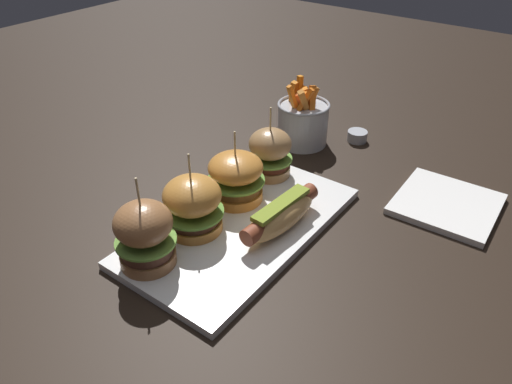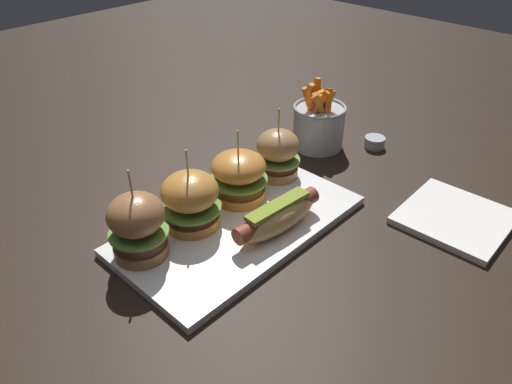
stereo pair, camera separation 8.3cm
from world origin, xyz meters
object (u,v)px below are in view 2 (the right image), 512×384
slider_center_left (190,200)px  slider_far_right (278,153)px  sauce_ramekin (375,142)px  slider_far_left (138,225)px  hot_dog (277,216)px  platter_main (239,225)px  side_plate (455,218)px  slider_center_right (239,176)px  fries_bucket (319,124)px

slider_center_left → slider_far_right: slider_center_left is taller
slider_center_left → sauce_ramekin: (0.47, -0.06, -0.05)m
slider_far_left → hot_dog: bearing=-30.7°
platter_main → side_plate: (0.27, -0.26, -0.00)m
hot_dog → slider_far_right: bearing=41.2°
slider_center_right → platter_main: bearing=-135.1°
slider_far_right → side_plate: bearing=-69.5°
slider_center_left → slider_center_right: bearing=-0.4°
platter_main → slider_center_right: bearing=44.9°
slider_far_left → fries_bucket: bearing=3.8°
slider_center_right → sauce_ramekin: size_ratio=3.04×
side_plate → fries_bucket: bearing=80.9°
slider_center_left → fries_bucket: bearing=4.7°
platter_main → side_plate: bearing=-43.4°
hot_dog → side_plate: hot_dog is taller
platter_main → slider_far_left: size_ratio=2.77×
sauce_ramekin → side_plate: bearing=-118.7°
slider_center_left → slider_center_right: slider_center_left is taller
slider_far_right → fries_bucket: size_ratio=0.96×
slider_far_right → platter_main: bearing=-161.5°
platter_main → slider_far_left: bearing=161.9°
slider_far_left → fries_bucket: (0.49, 0.03, -0.02)m
slider_far_right → fries_bucket: 0.17m
fries_bucket → side_plate: (-0.05, -0.34, -0.05)m
slider_center_left → sauce_ramekin: size_ratio=3.20×
hot_dog → slider_far_left: 0.22m
platter_main → slider_center_right: slider_center_right is taller
slider_far_left → slider_far_right: bearing=-0.0°
hot_dog → slider_center_left: (-0.09, 0.11, 0.02)m
platter_main → sauce_ramekin: size_ratio=9.46×
slider_far_left → slider_center_right: (0.21, -0.00, -0.01)m
slider_far_right → sauce_ramekin: size_ratio=3.18×
slider_far_left → slider_center_right: bearing=-0.1°
slider_center_right → hot_dog: bearing=-101.8°
side_plate → sauce_ramekin: bearing=61.3°
slider_far_right → side_plate: 0.34m
slider_center_left → hot_dog: bearing=-52.5°
platter_main → slider_far_right: size_ratio=2.98×
platter_main → slider_far_right: bearing=18.5°
hot_dog → side_plate: (0.24, -0.20, -0.03)m
slider_far_left → slider_center_left: slider_far_left is taller
platter_main → slider_center_left: 0.10m
hot_dog → slider_far_left: bearing=149.3°
hot_dog → slider_center_right: 0.12m
hot_dog → sauce_ramekin: size_ratio=3.98×
sauce_ramekin → hot_dog: bearing=-172.6°
slider_far_left → slider_center_right: size_ratio=1.12×
slider_far_left → side_plate: bearing=-35.6°
platter_main → slider_far_left: 0.18m
slider_far_left → slider_center_left: size_ratio=1.07×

